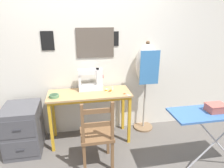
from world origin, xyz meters
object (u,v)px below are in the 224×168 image
Objects in this scene: fabric_bowl at (54,96)px; dress_form at (147,68)px; sewing_machine at (92,80)px; filing_cabinet at (23,129)px; storage_box at (216,108)px; wooden_chair at (97,135)px; thread_spool_far_edge at (112,88)px; scissors at (126,94)px; thread_spool_mid_table at (111,90)px; ironing_board at (221,114)px; thread_spool_near_machine at (106,90)px.

dress_form reaches higher than fabric_bowl.
sewing_machine is 0.54× the size of filing_cabinet.
fabric_bowl is 2.02m from storage_box.
filing_cabinet is at bearing -179.67° from fabric_bowl.
dress_form is at bearing 40.20° from wooden_chair.
storage_box reaches higher than thread_spool_far_edge.
fabric_bowl is at bearing -159.62° from sewing_machine.
filing_cabinet is (-1.30, -0.16, -0.46)m from thread_spool_far_edge.
scissors is 0.24m from thread_spool_mid_table.
scissors is at bearing -31.70° from sewing_machine.
fabric_bowl reaches higher than ironing_board.
storage_box is at bearing -19.84° from filing_cabinet.
thread_spool_near_machine is (0.20, -0.10, -0.13)m from sewing_machine.
wooden_chair is at bearing -115.92° from thread_spool_mid_table.
storage_box is (1.10, -0.93, 0.06)m from thread_spool_near_machine.
dress_form is 1.18m from storage_box.
thread_spool_far_edge is (0.84, 0.16, -0.00)m from fabric_bowl.
thread_spool_near_machine is at bearing -168.25° from dress_form.
fabric_bowl is 0.11× the size of ironing_board.
ironing_board is (1.39, -1.03, -0.16)m from sewing_machine.
sewing_machine is 0.55m from scissors.
dress_form is at bearing 11.75° from thread_spool_near_machine.
wooden_chair is at bearing 167.07° from ironing_board.
sewing_machine reaches higher than storage_box.
wooden_chair is 4.39× the size of storage_box.
storage_box reaches higher than thread_spool_mid_table.
scissors is 1.51m from filing_cabinet.
filing_cabinet is 0.56× the size of ironing_board.
dress_form is (1.85, 0.24, 0.73)m from filing_cabinet.
thread_spool_mid_table is 0.06× the size of filing_cabinet.
sewing_machine is at bearing 153.30° from thread_spool_near_machine.
thread_spool_near_machine is at bearing 69.87° from wooden_chair.
thread_spool_near_machine is at bearing 144.61° from scissors.
fabric_bowl is (-0.54, -0.20, -0.13)m from sewing_machine.
thread_spool_mid_table is 1.38m from storage_box.
storage_box is at bearing -41.53° from scissors.
thread_spool_mid_table is at bearing -163.97° from dress_form.
filing_cabinet is (-0.46, -0.00, -0.46)m from fabric_bowl.
sewing_machine is 1.73× the size of storage_box.
dress_form reaches higher than wooden_chair.
thread_spool_near_machine is at bearing 142.08° from ironing_board.
wooden_chair is at bearing -139.80° from dress_form.
thread_spool_far_edge is 1.47m from ironing_board.
wooden_chair reaches higher than fabric_bowl.
storage_box is at bearing -40.55° from thread_spool_mid_table.
fabric_bowl is 0.65m from filing_cabinet.
storage_box reaches higher than ironing_board.
sewing_machine is 0.33m from thread_spool_far_edge.
filing_cabinet is at bearing 152.80° from wooden_chair.
storage_box is at bearing -40.24° from thread_spool_near_machine.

